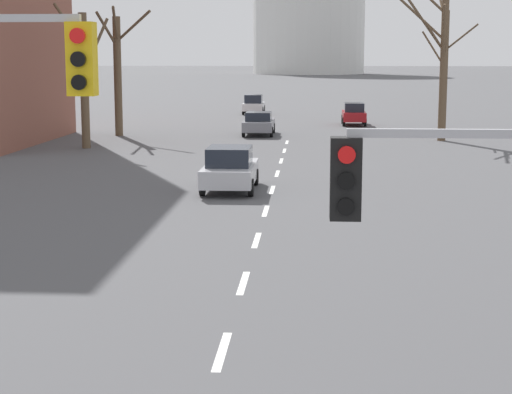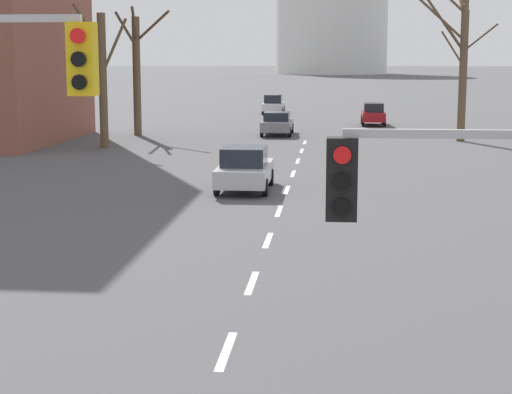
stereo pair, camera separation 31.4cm
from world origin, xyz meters
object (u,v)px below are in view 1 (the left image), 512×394
(traffic_signal_near_right, at_px, (472,205))
(sedan_mid_centre, at_px, (254,104))
(sedan_near_right, at_px, (259,123))
(sedan_far_left, at_px, (230,169))
(sedan_near_left, at_px, (354,114))

(traffic_signal_near_right, relative_size, sedan_mid_centre, 1.09)
(sedan_near_right, xyz_separation_m, sedan_mid_centre, (-1.71, 19.80, 0.07))
(sedan_far_left, bearing_deg, sedan_mid_centre, 92.79)
(sedan_near_left, height_order, sedan_mid_centre, sedan_mid_centre)
(traffic_signal_near_right, xyz_separation_m, sedan_near_left, (1.12, 53.07, -2.54))
(sedan_near_left, relative_size, sedan_far_left, 0.90)
(sedan_near_right, relative_size, sedan_far_left, 1.04)
(traffic_signal_near_right, bearing_deg, sedan_far_left, 102.69)
(traffic_signal_near_right, distance_m, sedan_far_left, 22.65)
(traffic_signal_near_right, height_order, sedan_far_left, traffic_signal_near_right)
(sedan_near_left, distance_m, sedan_mid_centre, 14.04)
(sedan_near_right, xyz_separation_m, sedan_far_left, (0.36, -22.74, 0.07))
(sedan_near_left, distance_m, sedan_near_right, 10.55)
(sedan_mid_centre, xyz_separation_m, sedan_far_left, (2.07, -42.54, -0.00))
(sedan_near_left, bearing_deg, sedan_mid_centre, 125.45)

